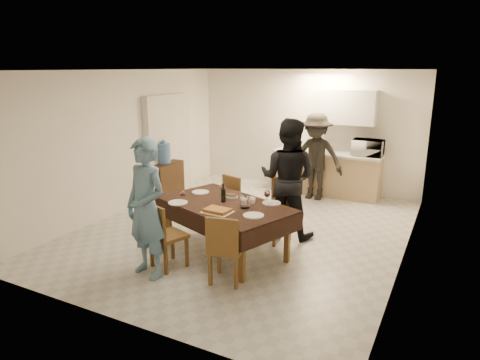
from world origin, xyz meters
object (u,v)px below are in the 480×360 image
at_px(person_near, 146,209).
at_px(water_jug, 164,153).
at_px(microwave, 368,148).
at_px(water_pitcher, 245,201).
at_px(console, 165,180).
at_px(dining_table, 225,206).
at_px(savoury_tart, 217,210).
at_px(person_far, 288,178).
at_px(person_kitchen, 315,157).
at_px(wine_bottle, 223,193).

bearing_deg(person_near, water_jug, 136.05).
relative_size(microwave, person_near, 0.33).
bearing_deg(water_pitcher, console, 146.28).
bearing_deg(person_near, console, 136.05).
distance_m(water_jug, person_near, 3.41).
relative_size(dining_table, savoury_tart, 5.70).
xyz_separation_m(dining_table, person_far, (0.55, 1.05, 0.23)).
xyz_separation_m(water_pitcher, person_near, (-0.90, -1.00, 0.05)).
bearing_deg(dining_table, water_jug, 163.80).
distance_m(dining_table, water_pitcher, 0.38).
relative_size(console, water_pitcher, 4.18).
relative_size(water_jug, person_kitchen, 0.23).
distance_m(water_jug, microwave, 4.13).
relative_size(savoury_tart, person_kitchen, 0.22).
distance_m(console, person_kitchen, 3.12).
relative_size(dining_table, person_far, 1.17).
xyz_separation_m(console, savoury_tart, (2.53, -2.18, 0.41)).
relative_size(dining_table, water_jug, 5.52).
xyz_separation_m(water_jug, wine_bottle, (2.38, -1.75, -0.05)).
bearing_deg(microwave, person_far, 74.28).
relative_size(console, water_jug, 2.01).
relative_size(savoury_tart, person_near, 0.21).
bearing_deg(microwave, water_jug, 26.22).
bearing_deg(water_jug, console, 0.00).
height_order(console, person_near, person_near).
bearing_deg(person_near, savoury_tart, 58.60).
distance_m(wine_bottle, savoury_tart, 0.47).
xyz_separation_m(dining_table, microwave, (1.27, 3.62, 0.35)).
bearing_deg(person_far, dining_table, 59.60).
xyz_separation_m(console, person_far, (2.98, -0.75, 0.57)).
distance_m(savoury_tart, person_far, 1.51).
distance_m(console, person_near, 3.46).
xyz_separation_m(console, microwave, (3.70, 1.82, 0.70)).
relative_size(water_jug, microwave, 0.67).
relative_size(wine_bottle, person_near, 0.15).
distance_m(wine_bottle, person_near, 1.21).
distance_m(person_near, person_far, 2.37).
bearing_deg(person_far, water_pitcher, 76.94).
xyz_separation_m(person_near, person_kitchen, (0.88, 4.22, -0.02)).
height_order(person_far, person_kitchen, person_far).
bearing_deg(water_jug, water_pitcher, -33.72).
bearing_deg(wine_bottle, person_near, -114.44).
height_order(wine_bottle, person_kitchen, person_kitchen).
height_order(dining_table, microwave, microwave).
distance_m(dining_table, microwave, 3.86).
bearing_deg(water_jug, wine_bottle, -36.41).
relative_size(water_pitcher, microwave, 0.32).
bearing_deg(person_kitchen, console, -153.54).
bearing_deg(person_near, water_pitcher, 60.74).
relative_size(savoury_tart, person_far, 0.20).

